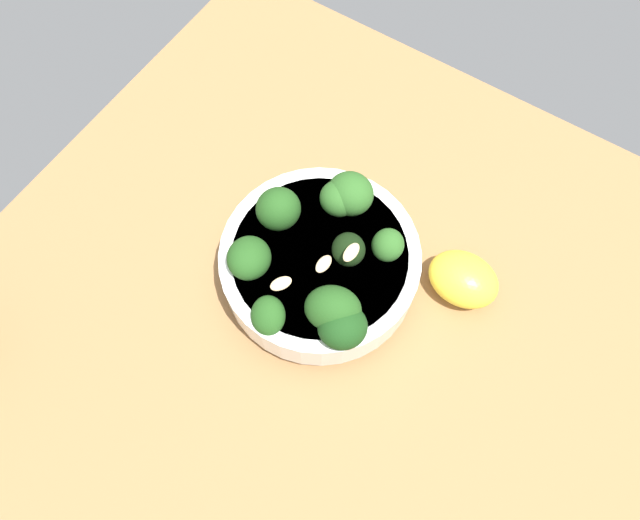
% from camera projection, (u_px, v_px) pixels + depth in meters
% --- Properties ---
extents(ground_plane, '(0.67, 0.67, 0.03)m').
position_uv_depth(ground_plane, '(327.00, 345.00, 0.53)').
color(ground_plane, '#996D42').
extents(bowl_of_broccoli, '(0.17, 0.18, 0.09)m').
position_uv_depth(bowl_of_broccoli, '(320.00, 262.00, 0.50)').
color(bowl_of_broccoli, white).
rests_on(bowl_of_broccoli, ground_plane).
extents(lemon_wedge, '(0.06, 0.05, 0.04)m').
position_uv_depth(lemon_wedge, '(463.00, 279.00, 0.52)').
color(lemon_wedge, yellow).
rests_on(lemon_wedge, ground_plane).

